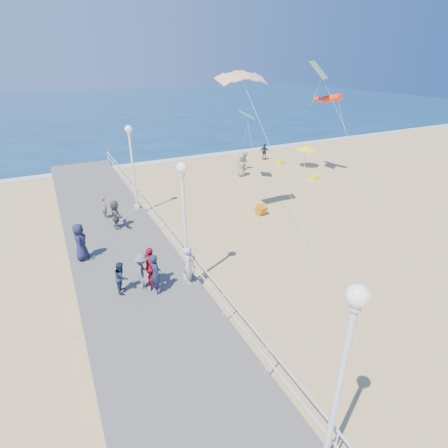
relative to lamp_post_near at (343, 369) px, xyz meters
name	(u,v)px	position (x,y,z in m)	size (l,w,h in m)	color
ground	(284,257)	(5.35, 9.00, -3.66)	(160.00, 160.00, 0.00)	tan
ocean	(94,108)	(5.35, 74.00, -3.65)	(160.00, 90.00, 0.05)	navy
surf_line	(162,161)	(5.35, 29.50, -3.63)	(160.00, 1.20, 0.04)	white
boardwalk	(141,294)	(-2.15, 9.00, -3.46)	(5.00, 44.00, 0.40)	#67635D
railing	(193,260)	(0.30, 9.00, -2.41)	(0.05, 42.00, 0.55)	white
lamp_post_near	(343,369)	(0.00, 0.00, 0.00)	(0.44, 0.44, 5.32)	white
lamp_post_mid	(184,211)	(0.00, 9.00, 0.00)	(0.44, 0.44, 5.32)	white
lamp_post_far	(132,159)	(0.00, 18.00, 0.00)	(0.44, 0.44, 5.32)	white
woman_holding_toddler	(189,265)	(-0.05, 8.67, -2.40)	(0.63, 0.41, 1.72)	silver
toddler_held	(190,256)	(0.10, 8.82, -2.05)	(0.35, 0.28, 0.73)	#3794D0
spectator_0	(156,274)	(-1.52, 8.61, -2.37)	(0.65, 0.43, 1.79)	#1A1F3B
spectator_2	(142,271)	(-1.96, 9.13, -2.42)	(1.09, 0.63, 1.69)	#5E5E63
spectator_3	(151,268)	(-1.60, 9.08, -2.32)	(1.10, 0.46, 1.88)	#B41630
spectator_4	(80,242)	(-3.99, 12.82, -2.31)	(0.92, 0.60, 1.89)	#1C1E3D
spectator_5	(116,214)	(-1.79, 15.59, -2.41)	(1.58, 0.50, 1.71)	#505155
spectator_6	(104,207)	(-2.14, 17.30, -2.55)	(0.52, 0.34, 1.41)	#7C6D55
spectator_7	(122,277)	(-2.81, 9.29, -2.55)	(0.69, 0.54, 1.41)	#1B293C
beach_walker_a	(245,161)	(11.24, 23.40, -2.85)	(1.05, 0.60, 1.62)	#56575B
beach_walker_b	(264,152)	(14.67, 25.44, -2.85)	(0.95, 0.39, 1.62)	#162332
beach_walker_c	(242,166)	(10.03, 21.84, -2.75)	(0.89, 0.58, 1.83)	gray
box_kite	(261,211)	(7.16, 14.13, -3.36)	(0.55, 0.55, 0.60)	#BF400B
beach_umbrella	(306,147)	(16.57, 21.43, -1.75)	(1.90, 1.90, 2.14)	white
beach_chair_left	(281,162)	(15.32, 23.49, -3.46)	(0.55, 0.55, 0.40)	yellow
beach_chair_right	(314,178)	(14.99, 18.19, -3.46)	(0.55, 0.55, 0.40)	#E9F81A
kite_parafoil	(243,75)	(5.25, 13.61, 4.88)	(2.88, 0.90, 0.30)	#DA5319
kite_windsock	(332,98)	(16.31, 18.67, 2.74)	(0.56, 0.56, 2.60)	#F92D14
kite_diamond_multi	(319,70)	(14.57, 18.57, 4.84)	(1.67, 1.67, 0.02)	blue
kite_diamond_green	(247,115)	(9.19, 19.79, 1.83)	(1.25, 1.25, 0.02)	#28BD81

